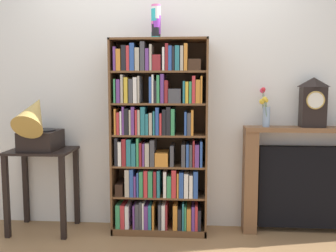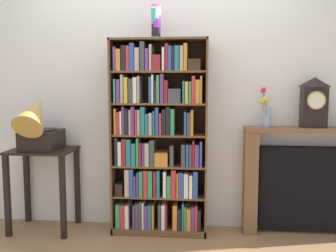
# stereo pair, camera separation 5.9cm
# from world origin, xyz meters

# --- Properties ---
(ground_plane) EXTENTS (8.06, 6.40, 0.02)m
(ground_plane) POSITION_xyz_m (0.00, 0.00, -0.01)
(ground_plane) COLOR #997047
(wall_back) EXTENTS (5.06, 0.08, 2.60)m
(wall_back) POSITION_xyz_m (0.14, 0.29, 1.30)
(wall_back) COLOR silver
(wall_back) RESTS_ON ground
(bookshelf) EXTENTS (0.85, 0.31, 1.74)m
(bookshelf) POSITION_xyz_m (-0.02, 0.08, 0.83)
(bookshelf) COLOR brown
(bookshelf) RESTS_ON ground
(cup_stack) EXTENTS (0.08, 0.08, 0.29)m
(cup_stack) POSITION_xyz_m (-0.03, 0.07, 1.89)
(cup_stack) COLOR #28B2B7
(cup_stack) RESTS_ON bookshelf
(side_table_left) EXTENTS (0.57, 0.44, 0.76)m
(side_table_left) POSITION_xyz_m (-1.08, 0.03, 0.56)
(side_table_left) COLOR black
(side_table_left) RESTS_ON ground
(gramophone) EXTENTS (0.31, 0.54, 0.56)m
(gramophone) POSITION_xyz_m (-1.08, -0.05, 0.99)
(gramophone) COLOR black
(gramophone) RESTS_ON side_table_left
(fireplace_mantel) EXTENTS (1.17, 0.20, 0.97)m
(fireplace_mantel) POSITION_xyz_m (1.35, 0.17, 0.48)
(fireplace_mantel) COLOR brown
(fireplace_mantel) RESTS_ON ground
(mantel_clock) EXTENTS (0.21, 0.14, 0.44)m
(mantel_clock) POSITION_xyz_m (1.35, 0.15, 1.19)
(mantel_clock) COLOR black
(mantel_clock) RESTS_ON fireplace_mantel
(flower_vase) EXTENTS (0.10, 0.15, 0.35)m
(flower_vase) POSITION_xyz_m (0.94, 0.15, 1.12)
(flower_vase) COLOR #99B2D1
(flower_vase) RESTS_ON fireplace_mantel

